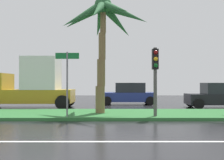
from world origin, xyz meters
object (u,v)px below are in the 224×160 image
at_px(box_truck_lead, 28,85).
at_px(car_in_traffic_second, 220,96).
at_px(palm_tree_centre_left, 104,21).
at_px(street_name_sign, 68,75).
at_px(car_in_traffic_leading, 129,94).
at_px(traffic_signal_median_right, 156,69).

relative_size(box_truck_lead, car_in_traffic_second, 1.49).
xyz_separation_m(box_truck_lead, car_in_traffic_second, (13.18, 0.07, -0.72)).
height_order(box_truck_lead, car_in_traffic_second, box_truck_lead).
distance_m(palm_tree_centre_left, street_name_sign, 3.68).
bearing_deg(car_in_traffic_leading, box_truck_lead, 21.76).
xyz_separation_m(palm_tree_centre_left, street_name_sign, (-1.60, -1.60, -2.90)).
relative_size(palm_tree_centre_left, street_name_sign, 2.05).
bearing_deg(traffic_signal_median_right, street_name_sign, -177.88).
height_order(palm_tree_centre_left, street_name_sign, palm_tree_centre_left).
bearing_deg(car_in_traffic_second, traffic_signal_median_right, 46.69).
bearing_deg(car_in_traffic_second, box_truck_lead, 0.33).
bearing_deg(box_truck_lead, palm_tree_centre_left, 142.06).
bearing_deg(palm_tree_centre_left, street_name_sign, -135.10).
relative_size(traffic_signal_median_right, car_in_traffic_second, 0.75).
relative_size(street_name_sign, box_truck_lead, 0.47).
bearing_deg(car_in_traffic_leading, traffic_signal_median_right, 94.86).
height_order(palm_tree_centre_left, traffic_signal_median_right, palm_tree_centre_left).
xyz_separation_m(traffic_signal_median_right, car_in_traffic_leading, (-0.72, 8.44, -1.55)).
distance_m(palm_tree_centre_left, car_in_traffic_second, 9.84).
xyz_separation_m(traffic_signal_median_right, street_name_sign, (-4.12, -0.15, -0.29)).
relative_size(traffic_signal_median_right, car_in_traffic_leading, 0.75).
distance_m(traffic_signal_median_right, car_in_traffic_leading, 8.61).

